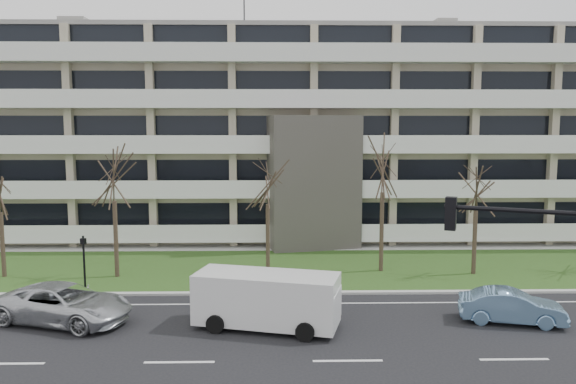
{
  "coord_description": "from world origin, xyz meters",
  "views": [
    {
      "loc": [
        -2.53,
        -19.11,
        8.38
      ],
      "look_at": [
        -1.93,
        10.0,
        4.89
      ],
      "focal_mm": 35.0,
      "sensor_mm": 36.0,
      "label": 1
    }
  ],
  "objects_px": {
    "silver_pickup": "(64,304)",
    "pedestrian_signal": "(84,255)",
    "blue_sedan": "(512,306)",
    "traffic_signal": "(568,275)",
    "white_van": "(269,296)"
  },
  "relations": [
    {
      "from": "silver_pickup",
      "to": "pedestrian_signal",
      "type": "height_order",
      "value": "pedestrian_signal"
    },
    {
      "from": "blue_sedan",
      "to": "traffic_signal",
      "type": "bearing_deg",
      "value": -178.52
    },
    {
      "from": "silver_pickup",
      "to": "blue_sedan",
      "type": "xyz_separation_m",
      "value": [
        19.04,
        -0.44,
        -0.1
      ]
    },
    {
      "from": "blue_sedan",
      "to": "white_van",
      "type": "bearing_deg",
      "value": 106.16
    },
    {
      "from": "silver_pickup",
      "to": "blue_sedan",
      "type": "bearing_deg",
      "value": -73.45
    },
    {
      "from": "traffic_signal",
      "to": "pedestrian_signal",
      "type": "distance_m",
      "value": 22.45
    },
    {
      "from": "white_van",
      "to": "pedestrian_signal",
      "type": "bearing_deg",
      "value": 163.1
    },
    {
      "from": "white_van",
      "to": "pedestrian_signal",
      "type": "height_order",
      "value": "pedestrian_signal"
    },
    {
      "from": "blue_sedan",
      "to": "traffic_signal",
      "type": "xyz_separation_m",
      "value": [
        -1.64,
        -7.4,
        3.39
      ]
    },
    {
      "from": "blue_sedan",
      "to": "traffic_signal",
      "type": "distance_m",
      "value": 8.3
    },
    {
      "from": "blue_sedan",
      "to": "pedestrian_signal",
      "type": "height_order",
      "value": "pedestrian_signal"
    },
    {
      "from": "traffic_signal",
      "to": "white_van",
      "type": "bearing_deg",
      "value": 164.43
    },
    {
      "from": "blue_sedan",
      "to": "pedestrian_signal",
      "type": "bearing_deg",
      "value": 88.61
    },
    {
      "from": "white_van",
      "to": "blue_sedan",
      "type": "bearing_deg",
      "value": 16.77
    },
    {
      "from": "traffic_signal",
      "to": "pedestrian_signal",
      "type": "height_order",
      "value": "traffic_signal"
    }
  ]
}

